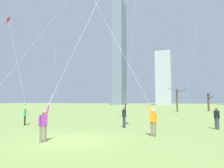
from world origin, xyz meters
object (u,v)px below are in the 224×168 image
Objects in this scene: kite_flyer_far_back_red at (21,93)px; distant_kite_drifting_right_orange at (54,25)px; kite_flyer_foreground_left_pink at (136,86)px; kite_flyer_midfield_right_blue at (12,76)px; bare_tree_far_right_edge at (209,101)px; kite_flyer_midfield_left_green at (128,81)px; bystander_strolling_midfield at (217,117)px; bare_tree_rightmost at (177,99)px; kite_flyer_foreground_right_teal at (71,64)px.

distant_kite_drifting_right_orange is at bearing 119.26° from kite_flyer_far_back_red.
kite_flyer_foreground_left_pink is at bearing -11.26° from kite_flyer_far_back_red.
kite_flyer_midfield_right_blue is 2.29m from kite_flyer_far_back_red.
distant_kite_drifting_right_orange is at bearing -149.90° from bare_tree_far_right_edge.
distant_kite_drifting_right_orange is at bearing 118.42° from kite_flyer_midfield_right_blue.
kite_flyer_foreground_left_pink reaches higher than kite_flyer_midfield_left_green.
kite_flyer_midfield_left_green is 34.50m from bare_tree_far_right_edge.
kite_flyer_midfield_left_green reaches higher than bystander_strolling_midfield.
bare_tree_far_right_edge is (28.08, 16.28, -14.90)m from distant_kite_drifting_right_orange.
bare_tree_far_right_edge reaches higher than bystander_strolling_midfield.
bare_tree_far_right_edge is at bearing 38.16° from bare_tree_rightmost.
distant_kite_drifting_right_orange is (-20.03, 17.23, 13.35)m from kite_flyer_midfield_left_green.
kite_flyer_foreground_left_pink is 4.21m from kite_flyer_foreground_right_teal.
bare_tree_far_right_edge is (10.22, 37.89, -2.19)m from kite_flyer_foreground_right_teal.
kite_flyer_far_back_red is 1.05× the size of kite_flyer_midfield_left_green.
kite_flyer_far_back_red is at bearing 178.64° from kite_flyer_midfield_left_green.
kite_flyer_far_back_red is 3.46× the size of bare_tree_far_right_edge.
bystander_strolling_midfield is at bearing 42.44° from kite_flyer_foreground_left_pink.
kite_flyer_midfield_left_green is 3.31× the size of bare_tree_far_right_edge.
kite_flyer_midfield_right_blue is at bearing -70.52° from kite_flyer_far_back_red.
kite_flyer_far_back_red reaches higher than bystander_strolling_midfield.
distant_kite_drifting_right_orange reaches higher than kite_flyer_far_back_red.
kite_flyer_foreground_right_teal is (-3.31, -2.31, 1.20)m from kite_flyer_foreground_left_pink.
kite_flyer_foreground_right_teal reaches higher than kite_flyer_midfield_right_blue.
bare_tree_rightmost is at bearing 88.61° from kite_flyer_foreground_left_pink.
distant_kite_drifting_right_orange is (-26.15, 14.76, 16.05)m from bystander_strolling_midfield.
kite_flyer_foreground_left_pink is at bearing -42.36° from distant_kite_drifting_right_orange.
distant_kite_drifting_right_orange is at bearing 139.29° from kite_flyer_midfield_left_green.
bystander_strolling_midfield is (4.98, 4.55, -2.13)m from kite_flyer_foreground_left_pink.
kite_flyer_midfield_right_blue is at bearing -171.47° from kite_flyer_midfield_left_green.
bystander_strolling_midfield is (16.02, 3.96, -3.29)m from kite_flyer_midfield_right_blue.
kite_flyer_midfield_left_green is at bearing -1.36° from kite_flyer_far_back_red.
bare_tree_far_right_edge is at bearing 76.49° from kite_flyer_midfield_left_green.
kite_flyer_midfield_right_blue reaches higher than bare_tree_far_right_edge.
bare_tree_far_right_edge is (1.93, 31.03, 1.15)m from bystander_strolling_midfield.
kite_flyer_far_back_red is at bearing -113.58° from bare_tree_rightmost.
kite_flyer_far_back_red is (-11.66, 2.32, -0.20)m from kite_flyer_foreground_left_pink.
kite_flyer_foreground_right_teal is at bearing -97.01° from bare_tree_rightmost.
bystander_strolling_midfield is 34.05m from distant_kite_drifting_right_orange.
bare_tree_far_right_edge is (6.90, 35.58, -0.98)m from kite_flyer_foreground_left_pink.
bystander_strolling_midfield is 31.12m from bare_tree_far_right_edge.
kite_flyer_foreground_left_pink reaches higher than bare_tree_rightmost.
kite_flyer_midfield_right_blue is 0.99× the size of kite_flyer_foreground_right_teal.
kite_flyer_midfield_left_green is at bearing 119.00° from kite_flyer_foreground_left_pink.
kite_flyer_midfield_left_green is at bearing -40.71° from distant_kite_drifting_right_orange.
kite_flyer_far_back_red is 16.89m from bystander_strolling_midfield.
kite_flyer_foreground_right_teal is at bearing -50.43° from distant_kite_drifting_right_orange.
kite_flyer_foreground_left_pink is 2.44m from kite_flyer_midfield_left_green.
kite_flyer_far_back_red is 31.02m from bare_tree_rightmost.
bare_tree_rightmost is at bearing 27.56° from distant_kite_drifting_right_orange.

